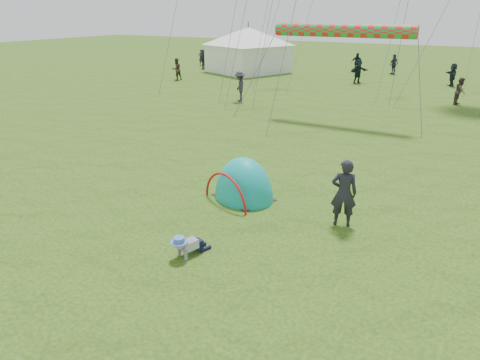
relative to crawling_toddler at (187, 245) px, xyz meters
The scene contains 16 objects.
ground 0.47m from the crawling_toddler, 38.68° to the left, with size 140.00×140.00×0.00m, color #1B430C.
crawling_toddler is the anchor object (origin of this frame).
popup_tent 3.53m from the crawling_toddler, 96.80° to the left, with size 1.94×1.60×2.52m, color teal.
standing_adult 4.21m from the crawling_toddler, 50.40° to the left, with size 0.66×0.43×1.81m, color black.
event_marquee 31.45m from the crawling_toddler, 115.46° to the left, with size 6.04×6.04×4.15m, color white, non-canonical shape.
crowd_person_0 36.31m from the crawling_toddler, 123.28° to the left, with size 0.58×0.38×1.59m, color #2A2930.
crowd_person_2 33.25m from the crawling_toddler, 92.85° to the left, with size 1.00×0.42×1.71m, color #212E39.
crowd_person_5 26.94m from the crawling_toddler, 96.62° to the left, with size 1.66×0.53×1.79m, color black.
crowd_person_7 26.81m from the crawling_toddler, 127.30° to the left, with size 0.83×0.65×1.71m, color #3F2F26.
crowd_person_8 33.55m from the crawling_toddler, 122.84° to the left, with size 1.05×0.44×1.80m, color #1C2733.
crowd_person_9 18.00m from the crawling_toddler, 115.20° to the left, with size 1.16×0.67×1.80m, color #272933.
crowd_person_11 29.06m from the crawling_toddler, 83.41° to the left, with size 1.53×0.49×1.65m, color black.
crowd_person_12 37.43m from the crawling_toddler, 117.74° to the left, with size 0.63×0.41×1.72m, color #20212B.
crowd_person_13 22.18m from the crawling_toddler, 78.88° to the left, with size 0.77×0.60×1.58m, color #463632.
crowd_person_14 33.32m from the crawling_toddler, 98.35° to the left, with size 1.00×0.42×1.70m, color black.
rainbow_tube_kite 15.08m from the crawling_toddler, 94.01° to the left, with size 0.64×0.64×6.81m, color red.
Camera 1 is at (4.89, -7.10, 5.27)m, focal length 32.00 mm.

